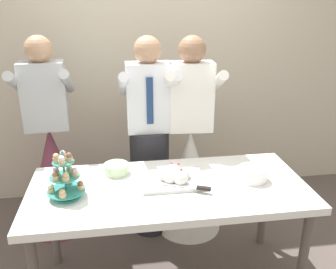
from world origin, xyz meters
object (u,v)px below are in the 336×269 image
object	(u,v)px
main_cake_tray	(173,177)
round_cake	(116,170)
cupcake_stand	(65,179)
person_guest	(53,166)
person_groom	(149,150)
person_bride	(189,167)
dessert_table	(169,196)
plate_stack	(252,174)

from	to	relation	value
main_cake_tray	round_cake	size ratio (longest dim) A/B	1.77
cupcake_stand	person_guest	distance (m)	0.96
person_groom	person_bride	bearing A→B (deg)	-4.81
dessert_table	main_cake_tray	bearing A→B (deg)	52.08
dessert_table	person_guest	xyz separation A→B (m)	(-0.87, 0.83, -0.12)
round_cake	person_guest	xyz separation A→B (m)	(-0.53, 0.62, -0.23)
main_cake_tray	plate_stack	bearing A→B (deg)	-5.07
person_bride	person_guest	world-z (taller)	same
cupcake_stand	person_groom	bearing A→B (deg)	51.03
cupcake_stand	plate_stack	size ratio (longest dim) A/B	1.55
dessert_table	cupcake_stand	xyz separation A→B (m)	(-0.64, -0.04, 0.20)
cupcake_stand	main_cake_tray	world-z (taller)	cupcake_stand
cupcake_stand	round_cake	distance (m)	0.41
round_cake	person_groom	world-z (taller)	person_groom
round_cake	person_groom	bearing A→B (deg)	59.38
plate_stack	person_groom	xyz separation A→B (m)	(-0.62, 0.67, -0.07)
dessert_table	plate_stack	xyz separation A→B (m)	(0.56, -0.00, 0.12)
main_cake_tray	dessert_table	bearing A→B (deg)	-127.92
plate_stack	main_cake_tray	bearing A→B (deg)	174.93
plate_stack	round_cake	size ratio (longest dim) A/B	0.82
plate_stack	person_guest	world-z (taller)	person_guest
main_cake_tray	plate_stack	xyz separation A→B (m)	(0.53, -0.05, 0.00)
plate_stack	person_guest	distance (m)	1.67
cupcake_stand	person_bride	size ratio (longest dim) A/B	0.18
cupcake_stand	person_guest	world-z (taller)	person_guest
round_cake	person_guest	distance (m)	0.85
person_groom	main_cake_tray	bearing A→B (deg)	-81.32
plate_stack	person_guest	bearing A→B (deg)	149.80
dessert_table	main_cake_tray	distance (m)	0.13
dessert_table	main_cake_tray	size ratio (longest dim) A/B	4.24
main_cake_tray	cupcake_stand	bearing A→B (deg)	-172.38
person_groom	person_bride	world-z (taller)	same
main_cake_tray	person_bride	distance (m)	0.68
main_cake_tray	person_bride	world-z (taller)	person_bride
main_cake_tray	person_guest	world-z (taller)	person_guest
person_groom	person_bride	distance (m)	0.37
main_cake_tray	round_cake	xyz separation A→B (m)	(-0.37, 0.16, -0.00)
person_bride	main_cake_tray	bearing A→B (deg)	-111.68
person_groom	round_cake	bearing A→B (deg)	-120.62
round_cake	person_bride	distance (m)	0.78
main_cake_tray	person_groom	xyz separation A→B (m)	(-0.10, 0.63, -0.07)
cupcake_stand	person_bride	bearing A→B (deg)	37.02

